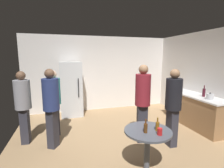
# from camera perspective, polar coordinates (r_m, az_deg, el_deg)

# --- Properties ---
(ground_plane) EXTENTS (5.20, 5.20, 0.10)m
(ground_plane) POSITION_cam_1_polar(r_m,az_deg,el_deg) (4.18, 4.13, -19.51)
(ground_plane) COLOR #9E7C56
(wall_back) EXTENTS (5.32, 0.06, 2.70)m
(wall_back) POSITION_cam_1_polar(r_m,az_deg,el_deg) (6.23, -4.15, 3.57)
(wall_back) COLOR silver
(wall_back) RESTS_ON ground_plane
(wall_side_right) EXTENTS (0.06, 5.20, 2.70)m
(wall_side_right) POSITION_cam_1_polar(r_m,az_deg,el_deg) (5.25, 32.36, 1.12)
(wall_side_right) COLOR silver
(wall_side_right) RESTS_ON ground_plane
(refrigerator) EXTENTS (0.70, 0.68, 1.80)m
(refrigerator) POSITION_cam_1_polar(r_m,az_deg,el_deg) (5.74, -13.72, -1.69)
(refrigerator) COLOR silver
(refrigerator) RESTS_ON ground_plane
(kitchen_counter) EXTENTS (0.64, 1.91, 0.90)m
(kitchen_counter) POSITION_cam_1_polar(r_m,az_deg,el_deg) (5.40, 26.50, -8.00)
(kitchen_counter) COLOR olive
(kitchen_counter) RESTS_ON ground_plane
(kettle) EXTENTS (0.24, 0.17, 0.18)m
(kettle) POSITION_cam_1_polar(r_m,az_deg,el_deg) (4.90, 30.44, -3.70)
(kettle) COLOR #B2B2B7
(kettle) RESTS_ON kitchen_counter
(wine_bottle_on_counter) EXTENTS (0.08, 0.08, 0.31)m
(wine_bottle_on_counter) POSITION_cam_1_polar(r_m,az_deg,el_deg) (5.14, 28.85, -2.50)
(wine_bottle_on_counter) COLOR #3F141E
(wine_bottle_on_counter) RESTS_ON kitchen_counter
(foreground_table) EXTENTS (0.80, 0.80, 0.73)m
(foreground_table) POSITION_cam_1_polar(r_m,az_deg,el_deg) (3.04, 12.05, -16.94)
(foreground_table) COLOR #4C515B
(foreground_table) RESTS_ON ground_plane
(beer_bottle_amber) EXTENTS (0.06, 0.06, 0.23)m
(beer_bottle_amber) POSITION_cam_1_polar(r_m,az_deg,el_deg) (2.97, 15.22, -13.66)
(beer_bottle_amber) COLOR #8C5919
(beer_bottle_amber) RESTS_ON foreground_table
(beer_bottle_brown) EXTENTS (0.06, 0.06, 0.23)m
(beer_bottle_brown) POSITION_cam_1_polar(r_m,az_deg,el_deg) (2.86, 11.39, -14.42)
(beer_bottle_brown) COLOR #593314
(beer_bottle_brown) RESTS_ON foreground_table
(plastic_cup_red) EXTENTS (0.08, 0.08, 0.11)m
(plastic_cup_red) POSITION_cam_1_polar(r_m,az_deg,el_deg) (2.85, 15.98, -15.33)
(plastic_cup_red) COLOR red
(plastic_cup_red) RESTS_ON foreground_table
(person_in_gray_shirt) EXTENTS (0.36, 0.36, 1.66)m
(person_in_gray_shirt) POSITION_cam_1_polar(r_m,az_deg,el_deg) (4.23, -28.07, -5.44)
(person_in_gray_shirt) COLOR #2D2D38
(person_in_gray_shirt) RESTS_ON ground_plane
(person_in_teal_shirt) EXTENTS (0.38, 0.38, 1.64)m
(person_in_teal_shirt) POSITION_cam_1_polar(r_m,az_deg,el_deg) (4.37, -19.27, -4.53)
(person_in_teal_shirt) COLOR #2D2D38
(person_in_teal_shirt) RESTS_ON ground_plane
(person_in_maroon_shirt) EXTENTS (0.40, 0.40, 1.79)m
(person_in_maroon_shirt) POSITION_cam_1_polar(r_m,az_deg,el_deg) (3.83, 10.42, -4.59)
(person_in_maroon_shirt) COLOR #2D2D38
(person_in_maroon_shirt) RESTS_ON ground_plane
(person_in_navy_shirt) EXTENTS (0.47, 0.47, 1.72)m
(person_in_navy_shirt) POSITION_cam_1_polar(r_m,az_deg,el_deg) (3.77, -20.05, -5.93)
(person_in_navy_shirt) COLOR #2D2D38
(person_in_navy_shirt) RESTS_ON ground_plane
(person_in_black_shirt) EXTENTS (0.35, 0.35, 1.71)m
(person_in_black_shirt) POSITION_cam_1_polar(r_m,az_deg,el_deg) (3.84, 20.16, -5.78)
(person_in_black_shirt) COLOR #2D2D38
(person_in_black_shirt) RESTS_ON ground_plane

